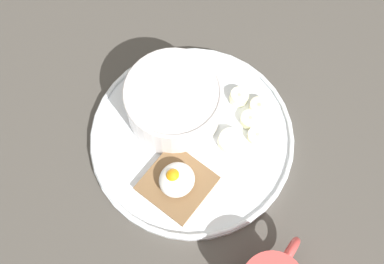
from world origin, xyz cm
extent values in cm
cube|color=#47433D|center=(0.00, 0.00, 1.00)|extent=(120.00, 120.00, 2.00)
cylinder|color=white|center=(0.00, 0.00, 2.50)|extent=(28.29, 28.29, 1.00)
torus|color=white|center=(0.00, 0.00, 3.30)|extent=(28.09, 28.09, 0.60)
cylinder|color=white|center=(-1.63, -4.18, 6.30)|extent=(12.99, 12.99, 6.61)
torus|color=white|center=(-1.63, -4.18, 9.61)|extent=(13.19, 13.19, 0.60)
cylinder|color=beige|center=(-1.63, -4.18, 5.68)|extent=(11.59, 11.59, 4.96)
ellipsoid|color=beige|center=(-1.63, -4.18, 7.96)|extent=(11.01, 11.01, 1.20)
ellipsoid|color=#966542|center=(-1.24, -5.08, 8.38)|extent=(2.09, 1.51, 0.82)
ellipsoid|color=olive|center=(-2.50, -0.70, 8.36)|extent=(2.18, 2.07, 0.79)
ellipsoid|color=tan|center=(0.34, -0.90, 8.33)|extent=(2.02, 1.98, 0.74)
ellipsoid|color=#966D4F|center=(0.51, -7.61, 8.30)|extent=(1.66, 1.84, 0.66)
cube|color=brown|center=(6.69, 2.38, 3.96)|extent=(8.53, 8.53, 0.30)
cube|color=#A3774C|center=(6.69, 2.38, 3.53)|extent=(8.37, 8.37, 1.06)
ellipsoid|color=white|center=(6.69, 2.38, 5.34)|extent=(4.87, 4.59, 2.57)
sphere|color=orange|center=(6.73, 1.86, 6.00)|extent=(2.01, 2.01, 2.01)
cylinder|color=#F7F1C1|center=(-2.44, 4.78, 3.74)|extent=(3.55, 3.69, 1.75)
cylinder|color=#C1BC96|center=(-2.44, 4.78, 4.33)|extent=(0.64, 0.65, 0.22)
cylinder|color=#F0EFBA|center=(-6.65, 5.15, 3.66)|extent=(3.42, 3.43, 1.34)
cylinder|color=#BBBA91|center=(-6.65, 5.15, 4.30)|extent=(0.61, 0.62, 0.13)
cylinder|color=#EEECBA|center=(-8.61, 1.97, 3.77)|extent=(3.79, 3.74, 1.74)
cylinder|color=#BAB891|center=(-8.61, 1.97, 4.45)|extent=(0.67, 0.66, 0.19)
cylinder|color=#F5EDC2|center=(-5.24, 7.27, 3.55)|extent=(3.78, 3.78, 1.13)
cylinder|color=#BFB998|center=(-5.24, 7.27, 4.08)|extent=(0.68, 0.68, 0.13)
cylinder|color=beige|center=(-9.05, 5.04, 3.63)|extent=(2.82, 2.81, 1.27)
cylinder|color=#BBB189|center=(-9.05, 5.04, 4.25)|extent=(0.51, 0.51, 0.12)
torus|color=#D24441|center=(6.50, 19.10, 6.39)|extent=(4.56, 1.21, 4.52)
camera|label=1|loc=(21.93, 15.74, 71.76)|focal=50.00mm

